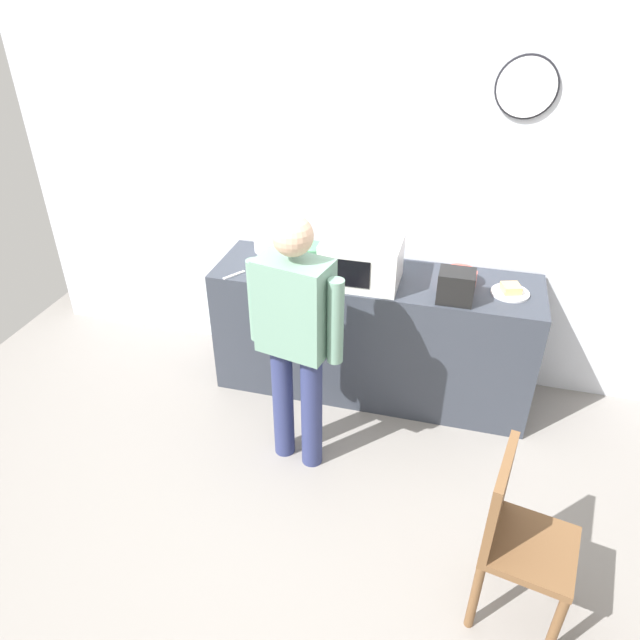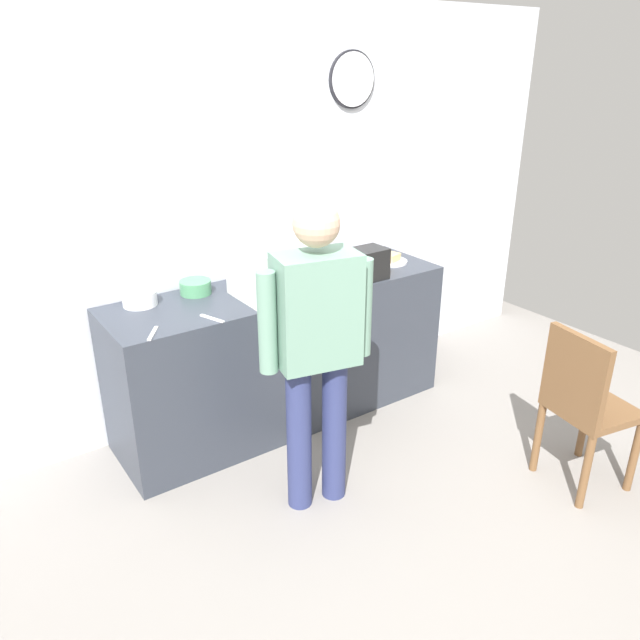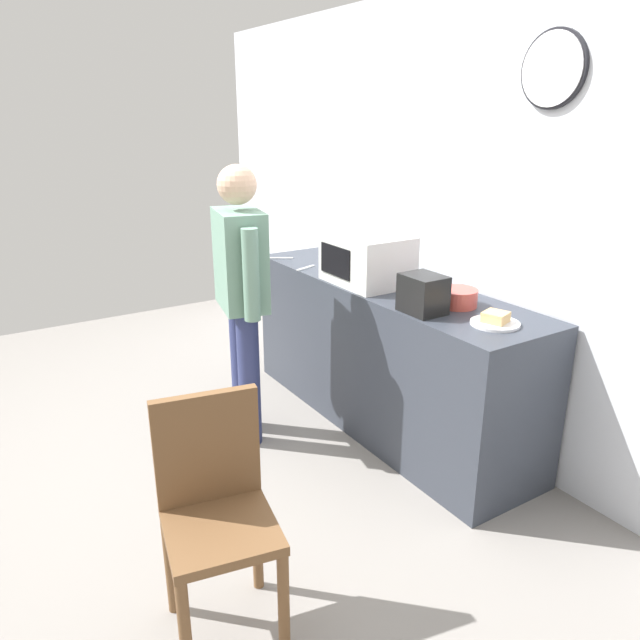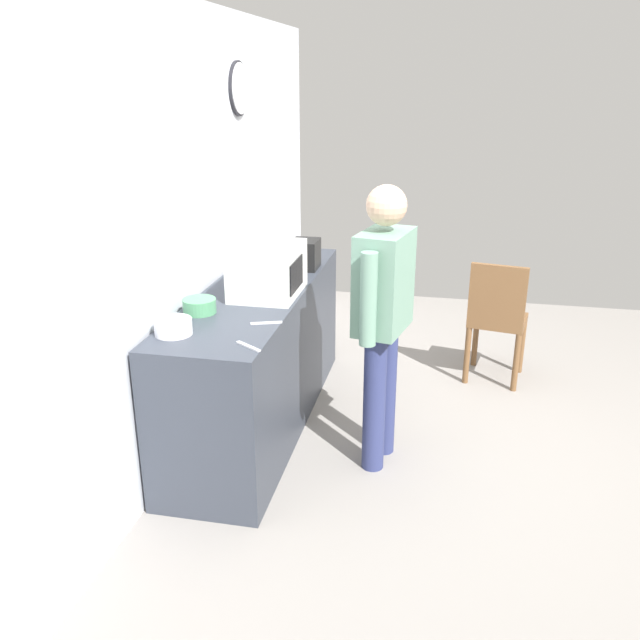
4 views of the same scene
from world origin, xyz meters
The scene contains 13 objects.
ground_plane centered at (0.00, 0.00, 0.00)m, with size 6.00×6.00×0.00m, color gray.
back_wall centered at (0.00, 1.60, 1.30)m, with size 5.40×0.13×2.60m.
kitchen_counter centered at (0.08, 1.22, 0.47)m, with size 2.20×0.62×0.93m, color #333842.
microwave centered at (0.00, 1.12, 1.08)m, with size 0.50×0.39×0.30m.
sandwich_plate centered at (0.95, 1.20, 0.95)m, with size 0.24×0.24×0.07m.
salad_bowl centered at (0.63, 1.26, 0.98)m, with size 0.21×0.21×0.09m, color #C64C42.
cereal_bowl centered at (-0.41, 1.40, 0.97)m, with size 0.19×0.19×0.08m, color #4C8E60.
mixing_bowl centered at (-0.75, 1.41, 0.97)m, with size 0.19×0.19×0.08m, color white.
toaster centered at (0.61, 1.02, 1.03)m, with size 0.22×0.18×0.20m, color black.
fork_utensil centered at (-0.50, 0.99, 0.93)m, with size 0.17×0.02×0.01m, color silver.
spoon_utensil centered at (-0.84, 0.98, 0.93)m, with size 0.17×0.02×0.01m, color silver.
person_standing centered at (-0.23, 0.39, 0.97)m, with size 0.58×0.32×1.65m.
wooden_chair centered at (1.03, -0.33, 0.52)m, with size 0.47×0.47×0.94m.
Camera 1 is at (0.61, -2.23, 2.75)m, focal length 32.72 mm.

